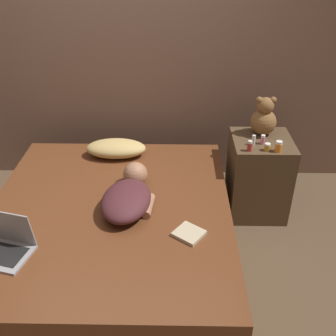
# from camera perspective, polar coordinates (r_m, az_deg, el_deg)

# --- Properties ---
(ground_plane) EXTENTS (12.00, 12.00, 0.00)m
(ground_plane) POSITION_cam_1_polar(r_m,az_deg,el_deg) (3.10, -7.83, -12.50)
(ground_plane) COLOR brown
(wall_back) EXTENTS (8.00, 0.06, 2.60)m
(wall_back) POSITION_cam_1_polar(r_m,az_deg,el_deg) (3.59, -6.56, 17.71)
(wall_back) COLOR #846656
(wall_back) RESTS_ON ground_plane
(bed) EXTENTS (1.73, 1.96, 0.46)m
(bed) POSITION_cam_1_polar(r_m,az_deg,el_deg) (2.95, -8.15, -9.29)
(bed) COLOR brown
(bed) RESTS_ON ground_plane
(nightstand) EXTENTS (0.48, 0.49, 0.69)m
(nightstand) POSITION_cam_1_polar(r_m,az_deg,el_deg) (3.42, 12.92, -1.13)
(nightstand) COLOR brown
(nightstand) RESTS_ON ground_plane
(pillow) EXTENTS (0.51, 0.27, 0.14)m
(pillow) POSITION_cam_1_polar(r_m,az_deg,el_deg) (3.39, -7.56, 2.84)
(pillow) COLOR tan
(pillow) RESTS_ON bed
(person_lying) EXTENTS (0.39, 0.68, 0.18)m
(person_lying) POSITION_cam_1_polar(r_m,az_deg,el_deg) (2.76, -5.76, -3.97)
(person_lying) COLOR #4C2328
(person_lying) RESTS_ON bed
(laptop) EXTENTS (0.39, 0.33, 0.26)m
(laptop) POSITION_cam_1_polar(r_m,az_deg,el_deg) (2.59, -22.68, -10.15)
(laptop) COLOR #9E9EA3
(laptop) RESTS_ON bed
(teddy_bear) EXTENTS (0.21, 0.21, 0.32)m
(teddy_bear) POSITION_cam_1_polar(r_m,az_deg,el_deg) (3.29, 13.73, 7.05)
(teddy_bear) COLOR brown
(teddy_bear) RESTS_ON nightstand
(bottle_amber) EXTENTS (0.05, 0.05, 0.06)m
(bottle_amber) POSITION_cam_1_polar(r_m,az_deg,el_deg) (3.08, 14.22, 2.96)
(bottle_amber) COLOR gold
(bottle_amber) RESTS_ON nightstand
(bottle_white) EXTENTS (0.03, 0.03, 0.08)m
(bottle_white) POSITION_cam_1_polar(r_m,az_deg,el_deg) (3.14, 12.31, 3.97)
(bottle_white) COLOR white
(bottle_white) RESTS_ON nightstand
(bottle_orange) EXTENTS (0.05, 0.05, 0.09)m
(bottle_orange) POSITION_cam_1_polar(r_m,az_deg,el_deg) (3.09, 15.76, 3.01)
(bottle_orange) COLOR orange
(bottle_orange) RESTS_ON nightstand
(bottle_red) EXTENTS (0.04, 0.04, 0.08)m
(bottle_red) POSITION_cam_1_polar(r_m,az_deg,el_deg) (3.04, 11.78, 3.14)
(bottle_red) COLOR #B72D2D
(bottle_red) RESTS_ON nightstand
(bottle_pink) EXTENTS (0.04, 0.04, 0.07)m
(bottle_pink) POSITION_cam_1_polar(r_m,az_deg,el_deg) (3.17, 13.60, 4.03)
(bottle_pink) COLOR pink
(bottle_pink) RESTS_ON nightstand
(book) EXTENTS (0.23, 0.23, 0.02)m
(book) POSITION_cam_1_polar(r_m,az_deg,el_deg) (2.54, 3.06, -9.47)
(book) COLOR #C6B793
(book) RESTS_ON bed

